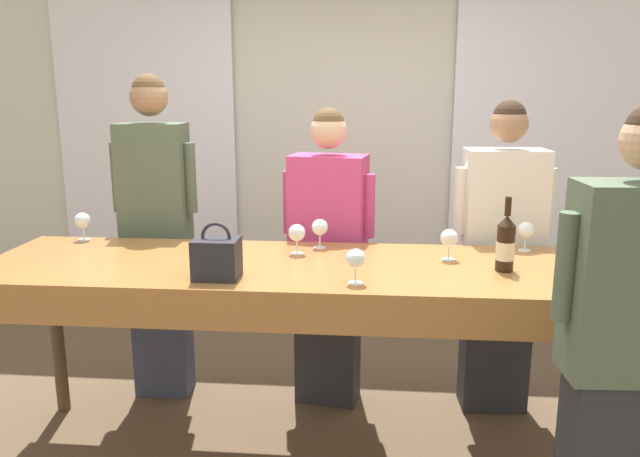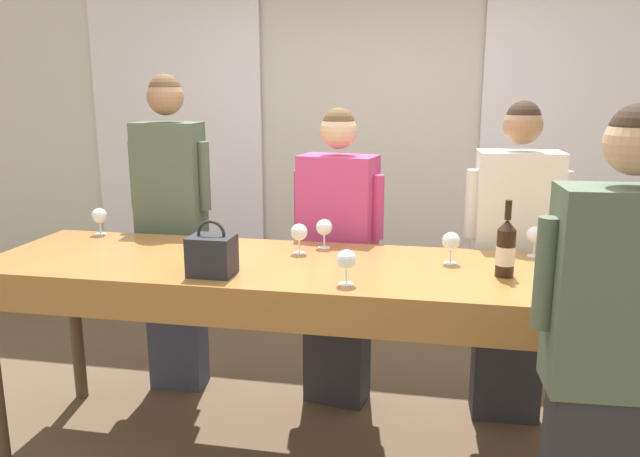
% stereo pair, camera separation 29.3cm
% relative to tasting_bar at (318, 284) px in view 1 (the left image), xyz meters
% --- Properties ---
extents(ground_plane, '(18.00, 18.00, 0.00)m').
position_rel_tasting_bar_xyz_m(ground_plane, '(0.00, 0.03, -0.91)').
color(ground_plane, brown).
extents(wall_back, '(12.00, 0.06, 2.80)m').
position_rel_tasting_bar_xyz_m(wall_back, '(0.00, 2.03, 0.49)').
color(wall_back, beige).
rests_on(wall_back, ground_plane).
extents(curtain_panel_left, '(1.38, 0.03, 2.69)m').
position_rel_tasting_bar_xyz_m(curtain_panel_left, '(-1.51, 1.96, 0.43)').
color(curtain_panel_left, white).
rests_on(curtain_panel_left, ground_plane).
extents(curtain_panel_right, '(1.38, 0.03, 2.69)m').
position_rel_tasting_bar_xyz_m(curtain_panel_right, '(1.51, 1.96, 0.43)').
color(curtain_panel_right, white).
rests_on(curtain_panel_right, ground_plane).
extents(tasting_bar, '(3.14, 0.84, 1.00)m').
position_rel_tasting_bar_xyz_m(tasting_bar, '(0.00, 0.00, 0.00)').
color(tasting_bar, '#9E6633').
rests_on(tasting_bar, ground_plane).
extents(wine_bottle, '(0.08, 0.08, 0.33)m').
position_rel_tasting_bar_xyz_m(wine_bottle, '(0.83, -0.01, 0.21)').
color(wine_bottle, black).
rests_on(wine_bottle, tasting_bar).
extents(handbag, '(0.19, 0.16, 0.24)m').
position_rel_tasting_bar_xyz_m(handbag, '(-0.41, -0.23, 0.18)').
color(handbag, '#232328').
rests_on(handbag, tasting_bar).
extents(wine_glass_front_mid, '(0.08, 0.08, 0.15)m').
position_rel_tasting_bar_xyz_m(wine_glass_front_mid, '(0.61, 0.15, 0.19)').
color(wine_glass_front_mid, white).
rests_on(wine_glass_front_mid, tasting_bar).
extents(wine_glass_front_right, '(0.08, 0.08, 0.15)m').
position_rel_tasting_bar_xyz_m(wine_glass_front_right, '(1.01, 0.35, 0.19)').
color(wine_glass_front_right, white).
rests_on(wine_glass_front_right, tasting_bar).
extents(wine_glass_center_left, '(0.08, 0.08, 0.15)m').
position_rel_tasting_bar_xyz_m(wine_glass_center_left, '(-0.12, 0.20, 0.19)').
color(wine_glass_center_left, white).
rests_on(wine_glass_center_left, tasting_bar).
extents(wine_glass_center_mid, '(0.08, 0.08, 0.15)m').
position_rel_tasting_bar_xyz_m(wine_glass_center_mid, '(0.18, -0.25, 0.19)').
color(wine_glass_center_mid, white).
rests_on(wine_glass_center_mid, tasting_bar).
extents(wine_glass_center_right, '(0.08, 0.08, 0.15)m').
position_rel_tasting_bar_xyz_m(wine_glass_center_right, '(1.09, -0.22, 0.19)').
color(wine_glass_center_right, white).
rests_on(wine_glass_center_right, tasting_bar).
extents(wine_glass_back_left, '(0.08, 0.08, 0.15)m').
position_rel_tasting_bar_xyz_m(wine_glass_back_left, '(-0.02, 0.33, 0.19)').
color(wine_glass_back_left, white).
rests_on(wine_glass_back_left, tasting_bar).
extents(wine_glass_back_mid, '(0.08, 0.08, 0.15)m').
position_rel_tasting_bar_xyz_m(wine_glass_back_mid, '(-1.30, 0.38, 0.19)').
color(wine_glass_back_mid, white).
rests_on(wine_glass_back_mid, tasting_bar).
extents(pen, '(0.10, 0.09, 0.01)m').
position_rel_tasting_bar_xyz_m(pen, '(-0.50, 0.13, 0.09)').
color(pen, maroon).
rests_on(pen, tasting_bar).
extents(guest_olive_jacket, '(0.48, 0.24, 1.87)m').
position_rel_tasting_bar_xyz_m(guest_olive_jacket, '(-0.98, 0.64, 0.07)').
color(guest_olive_jacket, '#383D51').
rests_on(guest_olive_jacket, ground_plane).
extents(guest_pink_top, '(0.53, 0.31, 1.69)m').
position_rel_tasting_bar_xyz_m(guest_pink_top, '(-0.00, 0.64, -0.05)').
color(guest_pink_top, '#28282D').
rests_on(guest_pink_top, ground_plane).
extents(guest_cream_sweater, '(0.54, 0.27, 1.74)m').
position_rel_tasting_bar_xyz_m(guest_cream_sweater, '(0.95, 0.64, -0.03)').
color(guest_cream_sweater, '#28282D').
rests_on(guest_cream_sweater, ground_plane).
extents(host_pouring, '(0.53, 0.25, 1.76)m').
position_rel_tasting_bar_xyz_m(host_pouring, '(1.12, -0.69, -0.02)').
color(host_pouring, '#28282D').
rests_on(host_pouring, ground_plane).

